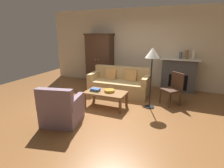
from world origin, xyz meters
name	(u,v)px	position (x,y,z in m)	size (l,w,h in m)	color
ground_plane	(110,108)	(0.00, 0.00, 0.00)	(9.60, 9.60, 0.00)	brown
back_wall	(137,48)	(0.00, 2.55, 1.40)	(7.20, 0.10, 2.80)	beige
fireplace	(179,75)	(1.55, 2.30, 0.57)	(1.26, 0.48, 1.12)	#4C4947
armoire	(100,59)	(-1.40, 2.22, 0.96)	(1.06, 0.57, 1.91)	#472D1E
couch	(119,84)	(-0.21, 1.24, 0.32)	(1.95, 0.92, 0.86)	tan
coffee_table	(106,94)	(-0.16, 0.07, 0.37)	(1.10, 0.60, 0.42)	olive
fruit_bowl	(109,91)	(-0.07, 0.10, 0.45)	(0.28, 0.28, 0.06)	orange
book_stack	(95,90)	(-0.45, 0.02, 0.46)	(0.27, 0.19, 0.07)	#427A4C
mantel_vase_slate	(181,55)	(1.55, 2.28, 1.23)	(0.11, 0.11, 0.22)	#565B66
mantel_vase_bronze	(187,55)	(1.73, 2.28, 1.26)	(0.11, 0.11, 0.28)	olive
mantel_vase_cream	(193,55)	(1.93, 2.28, 1.27)	(0.10, 0.10, 0.30)	beige
armchair_near_left	(61,110)	(-0.67, -1.17, 0.32)	(0.92, 0.92, 0.88)	gray
side_chair_wooden	(174,87)	(1.50, 0.97, 0.51)	(0.62, 0.62, 0.90)	#472D1E
floor_lamp	(152,56)	(0.95, 0.46, 1.38)	(0.36, 0.36, 1.60)	black
dog	(52,94)	(-1.70, -0.27, 0.25)	(0.57, 0.24, 0.39)	tan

